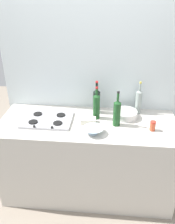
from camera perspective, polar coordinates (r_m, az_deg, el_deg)
name	(u,v)px	position (r m, az deg, el deg)	size (l,w,h in m)	color
ground_plane	(88,188)	(2.93, 0.00, -17.84)	(6.00, 6.00, 0.00)	gray
counter_block	(88,158)	(2.63, 0.00, -11.01)	(1.80, 0.70, 0.90)	beige
backsplash_panel	(91,78)	(2.57, 0.80, 8.30)	(1.90, 0.06, 2.48)	silver
stovetop_hob	(47,120)	(2.43, -9.65, -1.85)	(0.49, 0.37, 0.04)	#B2B2B7
plate_stack	(126,114)	(2.48, 9.18, -0.49)	(0.24, 0.24, 0.07)	white
wine_bottle_leftmost	(96,106)	(2.39, 2.18, 1.49)	(0.07, 0.07, 0.35)	#19471E
wine_bottle_mid_left	(138,101)	(2.54, 12.22, 2.54)	(0.07, 0.07, 0.36)	gray
wine_bottle_mid_right	(96,101)	(2.50, 2.19, 2.77)	(0.08, 0.08, 0.36)	black
wine_bottle_rightmost	(117,113)	(2.28, 7.14, -0.12)	(0.07, 0.07, 0.36)	#19471E
mixing_bowl	(93,130)	(2.18, 1.37, -4.45)	(0.19, 0.19, 0.06)	silver
butter_dish	(88,121)	(2.35, 0.24, -2.12)	(0.15, 0.10, 0.05)	silver
condiment_jar_front	(153,126)	(2.31, 15.48, -3.25)	(0.06, 0.06, 0.10)	#C64C2D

